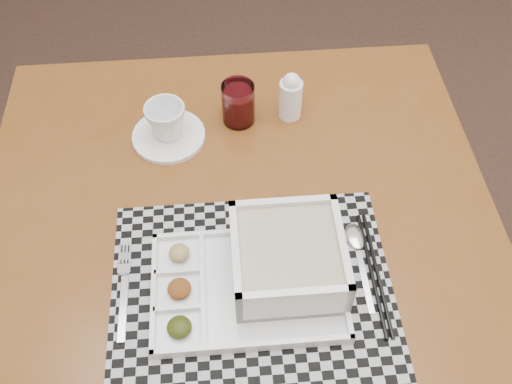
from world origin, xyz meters
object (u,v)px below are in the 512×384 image
serving_tray (276,266)px  cup (166,121)px  juice_glass (238,105)px  dining_table (240,246)px  creamer_bottle (291,96)px

serving_tray → cup: 0.39m
juice_glass → cup: bearing=-170.0°
serving_tray → cup: serving_tray is taller
dining_table → creamer_bottle: bearing=59.9°
serving_tray → creamer_bottle: size_ratio=3.09×
creamer_bottle → cup: bearing=-175.3°
dining_table → juice_glass: (0.04, 0.27, 0.12)m
juice_glass → dining_table: bearing=-99.2°
dining_table → cup: size_ratio=12.85×
serving_tray → juice_glass: 0.39m
serving_tray → creamer_bottle: (0.11, 0.38, 0.01)m
dining_table → serving_tray: 0.17m
juice_glass → creamer_bottle: creamer_bottle is taller
cup → creamer_bottle: bearing=21.9°
juice_glass → creamer_bottle: bearing=-2.6°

